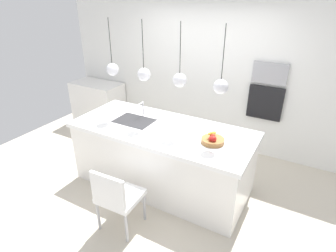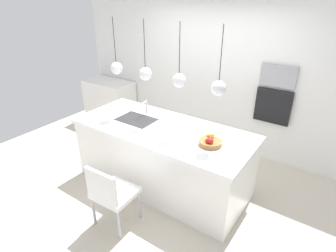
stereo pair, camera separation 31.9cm
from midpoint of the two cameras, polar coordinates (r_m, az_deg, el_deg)
The scene contains 14 objects.
floor at distance 4.33m, azimuth 1.04°, elevation -11.68°, with size 6.60×6.60×0.00m, color beige.
back_wall at distance 5.08m, azimuth 11.75°, elevation 10.02°, with size 6.00×0.10×2.60m, color white.
kitchen_island at distance 4.06m, azimuth 1.09°, elevation -6.34°, with size 2.56×1.11×0.95m.
sink_basin at distance 4.09m, azimuth -4.34°, elevation 1.27°, with size 0.56×0.40×0.02m, color #2D2D30.
faucet at distance 4.18m, azimuth -2.58°, elevation 4.11°, with size 0.02×0.17×0.22m.
fruit_bowl at distance 3.44m, azimuth 11.37°, elevation -3.29°, with size 0.29×0.29×0.15m.
side_counter at distance 6.36m, azimuth -10.59°, elevation 5.23°, with size 1.10×0.60×0.89m, color white.
microwave at distance 4.67m, azimuth 23.78°, elevation 9.45°, with size 0.54×0.08×0.34m, color #9E9EA3.
oven at distance 4.81m, azimuth 22.73°, elevation 3.77°, with size 0.56×0.08×0.56m, color black.
chair_near at distance 3.41m, azimuth -9.00°, elevation -13.55°, with size 0.49×0.47×0.87m.
pendant_light_left at distance 4.05m, azimuth -8.37°, elevation 11.76°, with size 0.17×0.17×0.77m.
pendant_light_center_left at distance 3.72m, azimuth -2.21°, elevation 10.74°, with size 0.17×0.17×0.77m.
pendant_light_center_right at distance 3.44m, azimuth 4.99°, elevation 9.39°, with size 0.17×0.17×0.77m.
pendant_light_right at distance 3.22m, azimuth 13.25°, elevation 7.65°, with size 0.17×0.17×0.77m.
Camera 2 is at (2.03, -2.78, 2.64)m, focal length 29.44 mm.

